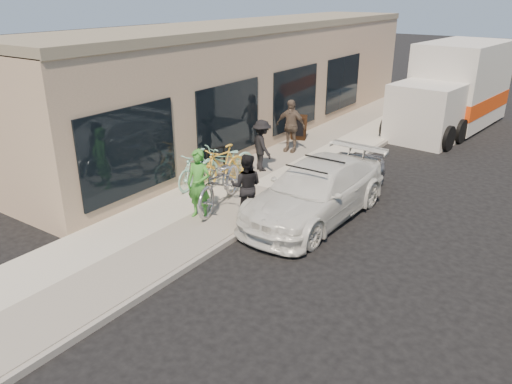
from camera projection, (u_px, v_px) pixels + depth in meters
The scene contains 17 objects.
ground at pixel (246, 249), 10.95m from camera, with size 120.00×120.00×0.00m, color black.
sidewalk at pixel (250, 186), 14.26m from camera, with size 3.00×34.00×0.15m, color #B6B3A4.
curb at pixel (297, 198), 13.45m from camera, with size 0.12×34.00×0.13m, color gray.
storefront at pixel (256, 79), 19.01m from camera, with size 3.60×20.00×4.22m.
bike_rack at pixel (216, 159), 14.55m from camera, with size 0.25×0.62×0.91m.
sandwich_board at pixel (298, 128), 18.23m from camera, with size 0.69×0.70×0.89m.
sedan_white at pixel (316, 191), 12.22m from camera, with size 2.16×4.88×1.43m.
sedan_silver at pixel (346, 177), 13.55m from camera, with size 1.31×3.27×1.11m, color gray.
moving_truck at pixel (454, 91), 20.12m from camera, with size 3.26×7.10×3.38m.
tandem_bike at pixel (220, 182), 12.50m from camera, with size 0.86×2.48×1.30m, color #AEAEB0.
woman_rider at pixel (199, 184), 11.82m from camera, with size 0.62×0.41×1.70m, color #3B9030.
man_standing at pixel (246, 186), 11.87m from camera, with size 0.77×0.60×1.58m, color black.
cruiser_bike_a at pixel (197, 169), 13.84m from camera, with size 0.49×1.72×1.03m, color #94DDC7.
cruiser_bike_b at pixel (227, 161), 14.54m from camera, with size 0.67×1.93×1.01m, color #94DDC7.
cruiser_bike_c at pixel (222, 165), 14.00m from camera, with size 0.52×1.84×1.11m, color gold.
bystander_a at pixel (262, 146), 15.01m from camera, with size 1.01×0.58×1.56m, color black.
bystander_b at pixel (291, 126), 16.79m from camera, with size 1.04×0.43×1.78m, color brown.
Camera 1 is at (5.69, -7.84, 5.26)m, focal length 35.00 mm.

